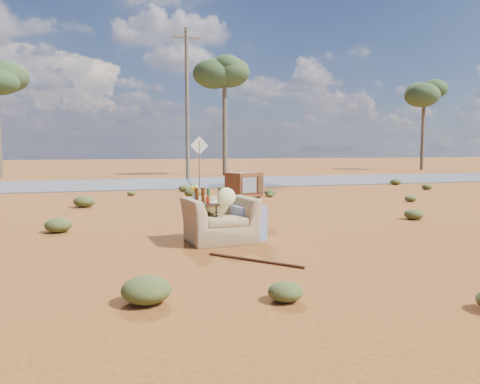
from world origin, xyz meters
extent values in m
plane|color=#92501D|center=(0.00, 0.00, 0.00)|extent=(140.00, 140.00, 0.00)
cube|color=#565659|center=(0.00, 15.00, 0.02)|extent=(140.00, 7.00, 0.04)
imported|color=#977C52|center=(-0.52, 0.58, 0.53)|extent=(1.27, 0.88, 1.06)
ellipsoid|color=#F7EC97|center=(-0.58, 0.63, 0.61)|extent=(0.38, 0.38, 0.22)
ellipsoid|color=#F7EC97|center=(-0.45, 0.38, 0.82)|extent=(0.34, 0.17, 0.34)
cube|color=navy|center=(0.03, 0.74, 0.31)|extent=(0.57, 0.82, 0.62)
cube|color=black|center=(0.59, 2.67, 0.56)|extent=(0.76, 0.69, 0.03)
cylinder|color=black|center=(0.42, 2.35, 0.28)|extent=(0.04, 0.04, 0.56)
cylinder|color=black|center=(0.94, 2.58, 0.28)|extent=(0.04, 0.04, 0.56)
cylinder|color=black|center=(0.23, 2.75, 0.28)|extent=(0.04, 0.04, 0.56)
cylinder|color=black|center=(0.76, 2.99, 0.28)|extent=(0.04, 0.04, 0.56)
cube|color=brown|center=(0.59, 2.67, 0.85)|extent=(0.86, 0.78, 0.54)
cube|color=slate|center=(0.62, 2.37, 0.85)|extent=(0.39, 0.19, 0.34)
cube|color=#472D19|center=(0.92, 2.51, 0.85)|extent=(0.15, 0.08, 0.38)
cube|color=#342413|center=(-0.80, 0.63, 0.68)|extent=(0.53, 0.53, 0.04)
cylinder|color=black|center=(-1.01, 0.45, 0.34)|extent=(0.02, 0.02, 0.68)
cylinder|color=black|center=(-0.62, 0.42, 0.34)|extent=(0.02, 0.02, 0.68)
cylinder|color=black|center=(-0.97, 0.84, 0.34)|extent=(0.02, 0.02, 0.68)
cylinder|color=black|center=(-0.58, 0.80, 0.34)|extent=(0.02, 0.02, 0.68)
cylinder|color=#451B0B|center=(-0.91, 0.69, 0.83)|extent=(0.07, 0.07, 0.25)
cylinder|color=#451B0B|center=(-0.82, 0.55, 0.84)|extent=(0.06, 0.06, 0.27)
cylinder|color=#225027|center=(-0.69, 0.72, 0.82)|extent=(0.06, 0.06, 0.23)
cylinder|color=red|center=(-0.75, 0.53, 0.76)|extent=(0.06, 0.06, 0.13)
cylinder|color=silver|center=(-0.93, 0.79, 0.77)|extent=(0.08, 0.08, 0.14)
ellipsoid|color=yellow|center=(-0.93, 0.79, 0.93)|extent=(0.16, 0.16, 0.12)
cylinder|color=#4C2714|center=(-0.40, -1.05, 0.02)|extent=(1.09, 1.23, 0.04)
cylinder|color=brown|center=(1.50, 12.00, 1.00)|extent=(0.06, 0.06, 2.00)
cube|color=silver|center=(1.50, 12.00, 1.80)|extent=(0.78, 0.04, 0.78)
cylinder|color=brown|center=(5.00, 21.00, 3.50)|extent=(0.28, 0.28, 7.00)
ellipsoid|color=#3C522A|center=(5.00, 21.00, 6.50)|extent=(3.20, 3.20, 2.20)
cylinder|color=brown|center=(22.00, 24.00, 3.25)|extent=(0.28, 0.28, 6.50)
ellipsoid|color=#3C522A|center=(22.00, 24.00, 6.00)|extent=(3.20, 3.20, 2.20)
cylinder|color=brown|center=(2.00, 17.50, 4.00)|extent=(0.20, 0.20, 8.00)
cube|color=brown|center=(2.00, 17.50, 7.50)|extent=(1.40, 0.10, 0.10)
ellipsoid|color=#4A5123|center=(4.50, 1.80, 0.12)|extent=(0.44, 0.44, 0.24)
ellipsoid|color=#4A5123|center=(-3.00, 6.50, 0.17)|extent=(0.60, 0.60, 0.33)
ellipsoid|color=#4A5123|center=(6.80, 5.00, 0.10)|extent=(0.36, 0.36, 0.20)
ellipsoid|color=#4A5123|center=(3.20, 8.00, 0.11)|extent=(0.40, 0.40, 0.22)
ellipsoid|color=#4A5123|center=(-1.50, 9.50, 0.08)|extent=(0.30, 0.30, 0.17)
camera|label=1|loc=(-2.55, -7.46, 1.65)|focal=35.00mm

